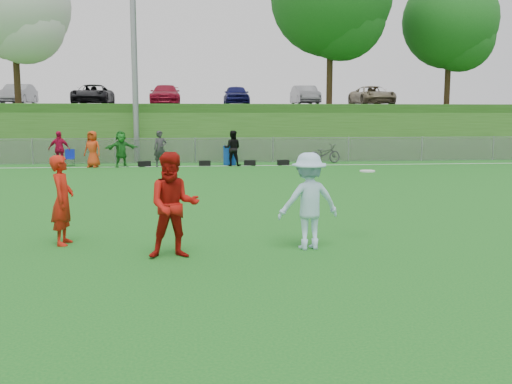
{
  "coord_description": "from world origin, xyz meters",
  "views": [
    {
      "loc": [
        -0.07,
        -9.19,
        2.43
      ],
      "look_at": [
        0.99,
        0.5,
        1.1
      ],
      "focal_mm": 40.0,
      "sensor_mm": 36.0,
      "label": 1
    }
  ],
  "objects": [
    {
      "name": "sideline_far",
      "position": [
        0.0,
        18.0,
        0.01
      ],
      "size": [
        60.0,
        0.1,
        0.01
      ],
      "primitive_type": "cube",
      "color": "white",
      "rests_on": "ground"
    },
    {
      "name": "spectator_row",
      "position": [
        -2.84,
        18.0,
        0.85
      ],
      "size": [
        9.03,
        1.09,
        1.69
      ],
      "color": "#B80C37",
      "rests_on": "ground"
    },
    {
      "name": "frisbee",
      "position": [
        3.25,
        1.43,
        1.35
      ],
      "size": [
        0.29,
        0.29,
        0.03
      ],
      "color": "white",
      "rests_on": "ground"
    },
    {
      "name": "player_red_left",
      "position": [
        -2.53,
        1.68,
        0.84
      ],
      "size": [
        0.43,
        0.63,
        1.69
      ],
      "primitive_type": "imported",
      "rotation": [
        0.0,
        0.0,
        1.53
      ],
      "color": "red",
      "rests_on": "ground"
    },
    {
      "name": "recycling_bin",
      "position": [
        1.67,
        18.59,
        0.47
      ],
      "size": [
        0.67,
        0.67,
        0.94
      ],
      "primitive_type": "cylinder",
      "rotation": [
        0.0,
        0.0,
        0.07
      ],
      "color": "#0F3DA5",
      "rests_on": "ground"
    },
    {
      "name": "car_row",
      "position": [
        -1.17,
        32.0,
        3.82
      ],
      "size": [
        32.04,
        5.18,
        1.44
      ],
      "color": "silver",
      "rests_on": "parking_lot"
    },
    {
      "name": "player_blue",
      "position": [
        1.99,
        0.84,
        0.88
      ],
      "size": [
        1.23,
        0.83,
        1.76
      ],
      "primitive_type": "imported",
      "rotation": [
        0.0,
        0.0,
        3.3
      ],
      "color": "#A9CFEB",
      "rests_on": "ground"
    },
    {
      "name": "tree_green_near",
      "position": [
        8.16,
        24.42,
        9.03
      ],
      "size": [
        7.14,
        7.14,
        9.95
      ],
      "color": "black",
      "rests_on": "berm"
    },
    {
      "name": "gear_bags",
      "position": [
        1.22,
        18.1,
        0.13
      ],
      "size": [
        7.25,
        0.52,
        0.26
      ],
      "color": "black",
      "rests_on": "ground"
    },
    {
      "name": "tree_white_flowering",
      "position": [
        -9.84,
        24.92,
        8.32
      ],
      "size": [
        6.3,
        6.3,
        8.78
      ],
      "color": "black",
      "rests_on": "berm"
    },
    {
      "name": "tree_green_far",
      "position": [
        16.16,
        25.92,
        7.96
      ],
      "size": [
        5.88,
        5.88,
        8.19
      ],
      "color": "black",
      "rests_on": "berm"
    },
    {
      "name": "bicycle",
      "position": [
        6.48,
        19.0,
        0.48
      ],
      "size": [
        1.95,
        1.22,
        0.97
      ],
      "primitive_type": "imported",
      "rotation": [
        0.0,
        0.0,
        1.91
      ],
      "color": "#2C2C2F",
      "rests_on": "ground"
    },
    {
      "name": "player_red_center",
      "position": [
        -0.43,
        0.44,
        0.91
      ],
      "size": [
        0.92,
        0.74,
        1.81
      ],
      "primitive_type": "imported",
      "rotation": [
        0.0,
        0.0,
        0.07
      ],
      "color": "#A7110B",
      "rests_on": "ground"
    },
    {
      "name": "berm",
      "position": [
        0.0,
        31.0,
        1.5
      ],
      "size": [
        120.0,
        18.0,
        3.0
      ],
      "primitive_type": "cube",
      "color": "#214A15",
      "rests_on": "ground"
    },
    {
      "name": "fence",
      "position": [
        0.0,
        20.0,
        0.65
      ],
      "size": [
        58.0,
        0.06,
        1.3
      ],
      "color": "gray",
      "rests_on": "ground"
    },
    {
      "name": "parking_lot",
      "position": [
        0.0,
        33.0,
        3.05
      ],
      "size": [
        120.0,
        12.0,
        0.1
      ],
      "primitive_type": "cube",
      "color": "black",
      "rests_on": "berm"
    },
    {
      "name": "light_pole",
      "position": [
        -3.0,
        20.8,
        6.71
      ],
      "size": [
        1.2,
        0.4,
        12.15
      ],
      "color": "gray",
      "rests_on": "ground"
    },
    {
      "name": "camp_chair",
      "position": [
        -6.0,
        18.82,
        0.24
      ],
      "size": [
        0.45,
        0.46,
        0.8
      ],
      "rotation": [
        0.0,
        0.0,
        0.01
      ],
      "color": "#1026AE",
      "rests_on": "ground"
    },
    {
      "name": "ground",
      "position": [
        0.0,
        0.0,
        0.0
      ],
      "size": [
        120.0,
        120.0,
        0.0
      ],
      "primitive_type": "plane",
      "color": "#135D1B",
      "rests_on": "ground"
    }
  ]
}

